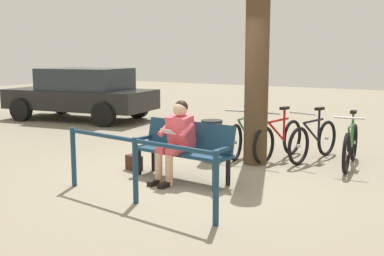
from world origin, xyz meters
TOP-DOWN VIEW (x-y plane):
  - ground_plane at (0.00, 0.00)m, footprint 40.00×40.00m
  - bench at (-0.00, -0.07)m, footprint 1.64×0.65m
  - person_reading at (0.05, 0.09)m, footprint 0.52×0.80m
  - handbag at (1.00, -0.10)m, footprint 0.33×0.22m
  - tree_trunk at (-0.50, -1.56)m, footprint 0.40×0.40m
  - litter_bin at (0.21, -1.30)m, footprint 0.38×0.38m
  - bicycle_purple at (-1.97, -2.14)m, footprint 0.48×1.68m
  - bicycle_blue at (-1.29, -2.32)m, footprint 0.52×1.66m
  - bicycle_green at (-0.73, -2.07)m, footprint 0.48×1.67m
  - bicycle_orange at (-0.06, -2.07)m, footprint 0.48×1.68m
  - railing_fence at (-0.10, 1.28)m, footprint 2.56×0.42m
  - parked_car at (5.94, -4.06)m, footprint 4.41×2.48m

SIDE VIEW (x-z plane):
  - ground_plane at x=0.00m, z-range 0.00..0.00m
  - handbag at x=1.00m, z-range 0.00..0.24m
  - bicycle_purple at x=-1.97m, z-range -0.11..0.83m
  - bicycle_blue at x=-1.29m, z-range -0.11..0.83m
  - bicycle_green at x=-0.73m, z-range -0.11..0.83m
  - bicycle_orange at x=-0.06m, z-range -0.11..0.83m
  - litter_bin at x=0.21m, z-range 0.00..0.74m
  - bench at x=0.00m, z-range 0.07..0.94m
  - railing_fence at x=-0.10m, z-range 0.15..1.00m
  - person_reading at x=0.05m, z-range 0.06..1.27m
  - parked_car at x=5.94m, z-range 0.04..1.51m
  - tree_trunk at x=-0.50m, z-range 0.00..3.76m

